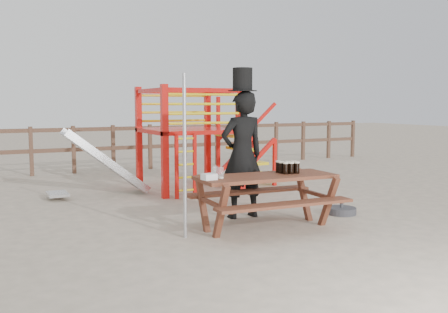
# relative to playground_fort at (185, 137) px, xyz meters

# --- Properties ---
(ground) EXTENTS (60.00, 60.00, 0.00)m
(ground) POSITION_rel_playground_fort_xyz_m (-0.12, -3.58, -1.07)
(ground) COLOR #BEAB94
(ground) RESTS_ON ground
(back_fence) EXTENTS (15.09, 0.09, 1.20)m
(back_fence) POSITION_rel_playground_fort_xyz_m (-0.12, 3.42, -0.34)
(back_fence) COLOR brown
(back_fence) RESTS_ON ground
(playground_fort) EXTENTS (4.71, 1.84, 2.10)m
(playground_fort) POSITION_rel_playground_fort_xyz_m (0.00, 0.00, 0.00)
(playground_fort) COLOR red
(playground_fort) RESTS_ON ground
(picnic_table) EXTENTS (2.00, 1.43, 0.75)m
(picnic_table) POSITION_rel_playground_fort_xyz_m (-0.23, -3.53, -0.60)
(picnic_table) COLOR brown
(picnic_table) RESTS_ON ground
(man_with_hat) EXTENTS (0.71, 0.47, 2.28)m
(man_with_hat) POSITION_rel_playground_fort_xyz_m (-0.20, -2.77, -0.05)
(man_with_hat) COLOR black
(man_with_hat) RESTS_ON ground
(metal_pole) EXTENTS (0.05, 0.05, 2.13)m
(metal_pole) POSITION_rel_playground_fort_xyz_m (-1.43, -3.48, -0.01)
(metal_pole) COLOR #B2B2B7
(metal_pole) RESTS_ON ground
(parasol_base) EXTENTS (0.46, 0.46, 0.19)m
(parasol_base) POSITION_rel_playground_fort_xyz_m (1.32, -3.29, -1.02)
(parasol_base) COLOR #333338
(parasol_base) RESTS_ON ground
(paper_bag) EXTENTS (0.20, 0.16, 0.08)m
(paper_bag) POSITION_rel_playground_fort_xyz_m (-1.12, -3.56, -0.28)
(paper_bag) COLOR white
(paper_bag) RESTS_ON picnic_table
(stout_pints) EXTENTS (0.27, 0.28, 0.17)m
(stout_pints) POSITION_rel_playground_fort_xyz_m (0.14, -3.50, -0.23)
(stout_pints) COLOR black
(stout_pints) RESTS_ON picnic_table
(empty_glasses) EXTENTS (0.10, 0.19, 0.15)m
(empty_glasses) POSITION_rel_playground_fort_xyz_m (-0.94, -3.46, -0.25)
(empty_glasses) COLOR silver
(empty_glasses) RESTS_ON picnic_table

